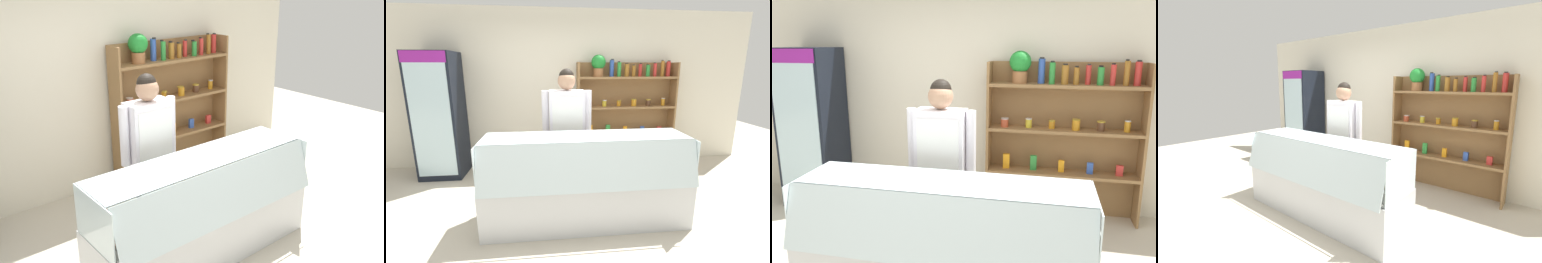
# 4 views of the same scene
# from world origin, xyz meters

# --- Properties ---
(ground_plane) EXTENTS (12.00, 12.00, 0.00)m
(ground_plane) POSITION_xyz_m (0.00, 0.00, 0.00)
(ground_plane) COLOR beige
(back_wall) EXTENTS (6.80, 0.10, 2.70)m
(back_wall) POSITION_xyz_m (0.00, 2.06, 1.35)
(back_wall) COLOR silver
(back_wall) RESTS_ON ground
(drinks_fridge) EXTENTS (0.65, 0.63, 1.97)m
(drinks_fridge) POSITION_xyz_m (-2.01, 1.65, 0.99)
(drinks_fridge) COLOR black
(drinks_fridge) RESTS_ON ground
(shelving_unit) EXTENTS (1.74, 0.29, 1.94)m
(shelving_unit) POSITION_xyz_m (1.04, 1.85, 1.08)
(shelving_unit) COLOR olive
(shelving_unit) RESTS_ON ground
(deli_display_case) EXTENTS (2.26, 0.73, 1.01)m
(deli_display_case) POSITION_xyz_m (0.12, 0.07, 0.31)
(deli_display_case) COLOR silver
(deli_display_case) RESTS_ON ground
(shop_clerk) EXTENTS (0.64, 0.25, 1.72)m
(shop_clerk) POSITION_xyz_m (-0.05, 0.69, 1.03)
(shop_clerk) COLOR #2D2D38
(shop_clerk) RESTS_ON ground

